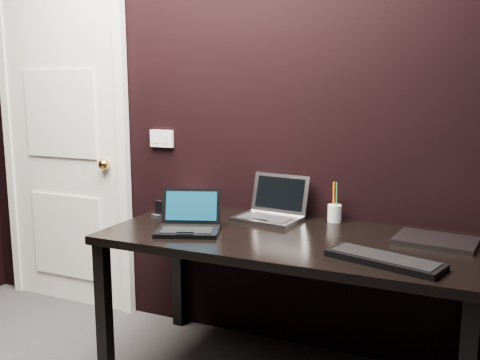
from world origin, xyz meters
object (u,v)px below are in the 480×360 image
at_px(ext_keyboard, 384,260).
at_px(desk_phone, 183,201).
at_px(silver_laptop, 271,212).
at_px(mobile_phone, 159,211).
at_px(desk, 287,251).
at_px(door, 64,146).
at_px(netbook, 189,224).
at_px(closed_laptop, 436,241).
at_px(pen_cup, 335,213).

relative_size(ext_keyboard, desk_phone, 2.19).
bearing_deg(silver_laptop, mobile_phone, -159.97).
distance_m(desk, desk_phone, 0.80).
bearing_deg(mobile_phone, desk_phone, 89.65).
distance_m(door, desk_phone, 0.96).
bearing_deg(netbook, door, 157.16).
relative_size(closed_laptop, pen_cup, 1.77).
bearing_deg(pen_cup, door, 178.75).
bearing_deg(mobile_phone, pen_cup, 18.74).
xyz_separation_m(netbook, ext_keyboard, (0.93, -0.09, -0.02)).
relative_size(door, desk, 1.26).
height_order(desk, ext_keyboard, ext_keyboard).
bearing_deg(door, ext_keyboard, -15.70).
distance_m(desk_phone, pen_cup, 0.87).
xyz_separation_m(desk, desk_phone, (-0.73, 0.29, 0.12)).
xyz_separation_m(desk, closed_laptop, (0.64, 0.14, 0.09)).
bearing_deg(desk_phone, ext_keyboard, -23.19).
height_order(netbook, closed_laptop, netbook).
relative_size(door, closed_laptop, 5.87).
relative_size(netbook, mobile_phone, 4.02).
distance_m(door, ext_keyboard, 2.23).
bearing_deg(ext_keyboard, door, 164.30).
bearing_deg(door, closed_laptop, -5.83).
height_order(silver_laptop, closed_laptop, silver_laptop).
relative_size(door, desk_phone, 9.77).
distance_m(door, pen_cup, 1.80).
bearing_deg(ext_keyboard, silver_laptop, 144.49).
bearing_deg(closed_laptop, mobile_phone, -175.85).
xyz_separation_m(silver_laptop, closed_laptop, (0.82, -0.10, -0.03)).
distance_m(door, netbook, 1.33).
xyz_separation_m(door, silver_laptop, (1.47, -0.13, -0.26)).
distance_m(ext_keyboard, closed_laptop, 0.40).
distance_m(closed_laptop, desk_phone, 1.38).
xyz_separation_m(ext_keyboard, mobile_phone, (-1.21, 0.26, 0.02)).
xyz_separation_m(desk, ext_keyboard, (0.48, -0.22, 0.09)).
xyz_separation_m(door, desk, (1.65, -0.38, -0.38)).
height_order(door, desk, door).
height_order(closed_laptop, mobile_phone, mobile_phone).
bearing_deg(ext_keyboard, desk_phone, 156.81).
xyz_separation_m(silver_laptop, ext_keyboard, (0.65, -0.47, -0.03)).
bearing_deg(mobile_phone, desk, -3.29).
distance_m(desk, closed_laptop, 0.66).
distance_m(netbook, pen_cup, 0.75).
distance_m(silver_laptop, closed_laptop, 0.82).
relative_size(door, ext_keyboard, 4.46).
height_order(mobile_phone, pen_cup, pen_cup).
distance_m(netbook, mobile_phone, 0.33).
relative_size(desk, ext_keyboard, 3.54).
bearing_deg(silver_laptop, desk_phone, 174.79).
bearing_deg(pen_cup, silver_laptop, -163.60).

